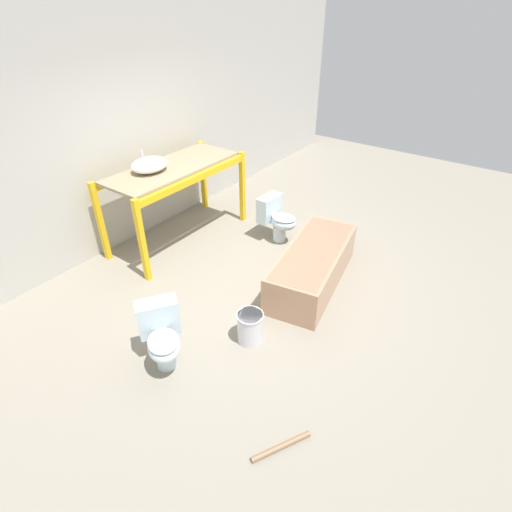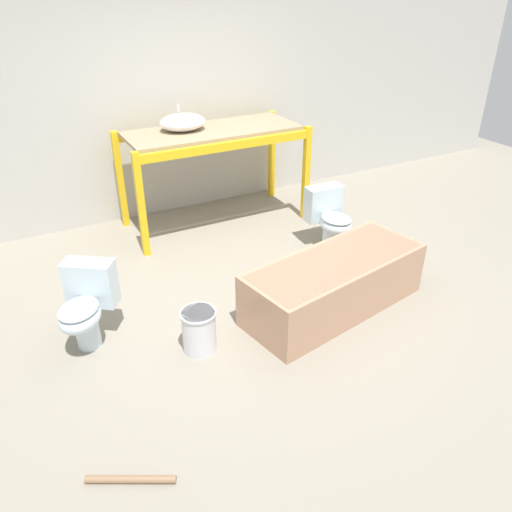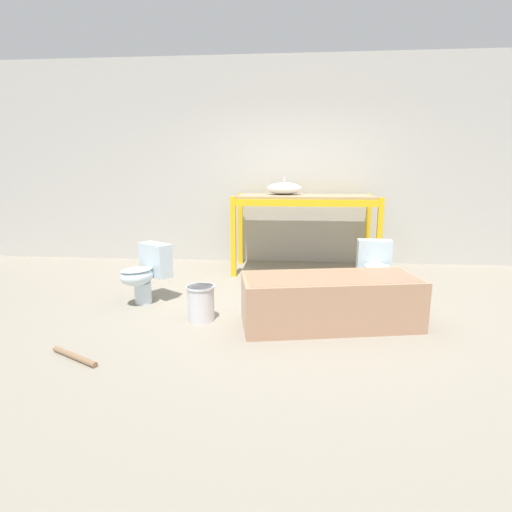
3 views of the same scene
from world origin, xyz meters
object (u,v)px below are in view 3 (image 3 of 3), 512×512
Objects in this scene: sink_basin at (284,189)px; toilet_far at (146,271)px; toilet_near at (376,267)px; bathtub_main at (330,297)px; bucket_white at (201,302)px.

sink_basin reaches higher than toilet_far.
bathtub_main is at bearing -120.56° from toilet_near.
bucket_white is at bearing -109.36° from sink_basin.
bathtub_main is 2.67× the size of toilet_near.
sink_basin is 2.49m from bathtub_main.
toilet_near reaches higher than bucket_white.
bathtub_main reaches higher than bucket_white.
sink_basin reaches higher than bathtub_main.
toilet_near is at bearing -49.27° from sink_basin.
sink_basin is at bearing 91.75° from bathtub_main.
sink_basin is 2.45m from toilet_far.
toilet_far is 0.91m from bucket_white.
sink_basin is 2.58m from bucket_white.
sink_basin is at bearing 83.09° from toilet_far.
toilet_far is at bearing 154.80° from bathtub_main.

